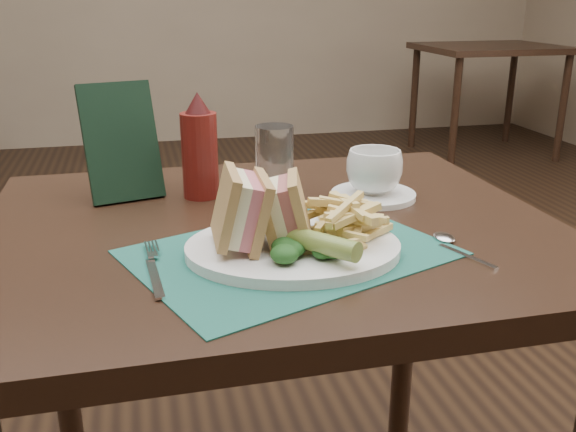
# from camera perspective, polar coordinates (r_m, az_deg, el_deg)

# --- Properties ---
(floor) EXTENTS (7.00, 7.00, 0.00)m
(floor) POSITION_cam_1_polar(r_m,az_deg,el_deg) (1.82, -4.68, -17.72)
(floor) COLOR black
(floor) RESTS_ON ground
(wall_back) EXTENTS (6.00, 0.00, 6.00)m
(wall_back) POSITION_cam_1_polar(r_m,az_deg,el_deg) (5.07, -10.95, 6.55)
(wall_back) COLOR gray
(wall_back) RESTS_ON ground
(table_main) EXTENTS (0.90, 0.75, 0.75)m
(table_main) POSITION_cam_1_polar(r_m,az_deg,el_deg) (1.20, -1.26, -17.55)
(table_main) COLOR black
(table_main) RESTS_ON ground
(table_bg_right) EXTENTS (0.90, 0.75, 0.75)m
(table_bg_right) POSITION_cam_1_polar(r_m,az_deg,el_deg) (4.72, 17.13, 9.77)
(table_bg_right) COLOR black
(table_bg_right) RESTS_ON ground
(placemat) EXTENTS (0.50, 0.43, 0.00)m
(placemat) POSITION_cam_1_polar(r_m,az_deg,el_deg) (0.90, 0.17, -3.28)
(placemat) COLOR #1B564A
(placemat) RESTS_ON table_main
(plate) EXTENTS (0.33, 0.28, 0.01)m
(plate) POSITION_cam_1_polar(r_m,az_deg,el_deg) (0.89, 0.45, -2.89)
(plate) COLOR white
(plate) RESTS_ON placemat
(sandwich_half_a) EXTENTS (0.08, 0.11, 0.11)m
(sandwich_half_a) POSITION_cam_1_polar(r_m,az_deg,el_deg) (0.86, -5.56, 0.56)
(sandwich_half_a) COLOR tan
(sandwich_half_a) RESTS_ON plate
(sandwich_half_b) EXTENTS (0.10, 0.11, 0.10)m
(sandwich_half_b) POSITION_cam_1_polar(r_m,az_deg,el_deg) (0.88, -1.68, 0.64)
(sandwich_half_b) COLOR tan
(sandwich_half_b) RESTS_ON plate
(kale_garnish) EXTENTS (0.11, 0.08, 0.03)m
(kale_garnish) POSITION_cam_1_polar(r_m,az_deg,el_deg) (0.84, 1.55, -2.88)
(kale_garnish) COLOR #163E16
(kale_garnish) RESTS_ON plate
(pickle_spear) EXTENTS (0.09, 0.11, 0.03)m
(pickle_spear) POSITION_cam_1_polar(r_m,az_deg,el_deg) (0.83, 2.77, -2.39)
(pickle_spear) COLOR olive
(pickle_spear) RESTS_ON plate
(fries_pile) EXTENTS (0.18, 0.20, 0.06)m
(fries_pile) POSITION_cam_1_polar(r_m,az_deg,el_deg) (0.91, 4.88, -0.06)
(fries_pile) COLOR #DDC06E
(fries_pile) RESTS_ON plate
(fork) EXTENTS (0.05, 0.17, 0.01)m
(fork) POSITION_cam_1_polar(r_m,az_deg,el_deg) (0.86, -11.86, -4.36)
(fork) COLOR silver
(fork) RESTS_ON placemat
(spoon) EXTENTS (0.08, 0.15, 0.01)m
(spoon) POSITION_cam_1_polar(r_m,az_deg,el_deg) (0.94, 14.92, -2.74)
(spoon) COLOR silver
(spoon) RESTS_ON table_main
(saucer) EXTENTS (0.16, 0.16, 0.01)m
(saucer) POSITION_cam_1_polar(r_m,az_deg,el_deg) (1.15, 7.58, 1.86)
(saucer) COLOR white
(saucer) RESTS_ON table_main
(coffee_cup) EXTENTS (0.12, 0.12, 0.08)m
(coffee_cup) POSITION_cam_1_polar(r_m,az_deg,el_deg) (1.14, 7.68, 3.96)
(coffee_cup) COLOR white
(coffee_cup) RESTS_ON saucer
(drinking_glass) EXTENTS (0.08, 0.08, 0.13)m
(drinking_glass) POSITION_cam_1_polar(r_m,az_deg,el_deg) (1.12, -1.21, 4.74)
(drinking_glass) COLOR white
(drinking_glass) RESTS_ON table_main
(ketchup_bottle) EXTENTS (0.08, 0.08, 0.19)m
(ketchup_bottle) POSITION_cam_1_polar(r_m,az_deg,el_deg) (1.14, -7.88, 6.22)
(ketchup_bottle) COLOR #57130E
(ketchup_bottle) RESTS_ON table_main
(check_presenter) EXTENTS (0.14, 0.10, 0.20)m
(check_presenter) POSITION_cam_1_polar(r_m,az_deg,el_deg) (1.16, -14.61, 6.38)
(check_presenter) COLOR black
(check_presenter) RESTS_ON table_main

